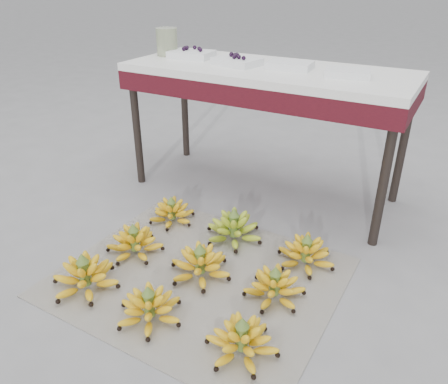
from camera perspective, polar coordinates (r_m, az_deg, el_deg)
The scene contains 17 objects.
ground at distance 2.12m, azimuth -3.06°, elevation -10.74°, with size 60.00×60.00×0.00m, color gray.
newspaper_mat at distance 2.11m, azimuth -3.25°, elevation -11.01°, with size 1.25×1.05×0.01m, color beige.
bunch_front_left at distance 2.10m, azimuth -17.68°, elevation -10.44°, with size 0.32×0.32×0.19m.
bunch_front_center at distance 1.88m, azimuth -9.70°, elevation -14.67°, with size 0.31×0.31×0.17m.
bunch_front_right at distance 1.73m, azimuth 2.36°, elevation -18.81°, with size 0.32×0.32×0.17m.
bunch_mid_left at distance 2.27m, azimuth -11.58°, elevation -6.52°, with size 0.37×0.37×0.17m.
bunch_mid_center at distance 2.08m, azimuth -3.12°, elevation -9.44°, with size 0.38×0.38×0.18m.
bunch_mid_right at distance 1.97m, azimuth 6.62°, elevation -12.19°, with size 0.33×0.33×0.17m.
bunch_back_left at distance 2.51m, azimuth -6.82°, elevation -2.70°, with size 0.34×0.34×0.16m.
bunch_back_center at distance 2.33m, azimuth 1.30°, elevation -4.80°, with size 0.36×0.36×0.19m.
bunch_back_right at distance 2.18m, azimuth 10.65°, elevation -7.91°, with size 0.37×0.37×0.17m.
vendor_table at distance 2.64m, azimuth 5.55°, elevation 14.00°, with size 1.66×0.67×0.80m.
tray_far_left at distance 2.90m, azimuth -4.27°, elevation 17.54°, with size 0.28×0.22×0.07m.
tray_left at distance 2.66m, azimuth 1.70°, elevation 16.72°, with size 0.29×0.23×0.07m.
tray_right at distance 2.59m, azimuth 8.62°, elevation 16.08°, with size 0.26×0.20×0.04m.
tray_far_right at distance 2.45m, azimuth 15.83°, elevation 14.76°, with size 0.26×0.21×0.04m.
glass_jar at distance 2.98m, azimuth -7.46°, elevation 18.88°, with size 0.14×0.14×0.17m, color beige.
Camera 1 is at (0.91, -1.40, 1.31)m, focal length 35.00 mm.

